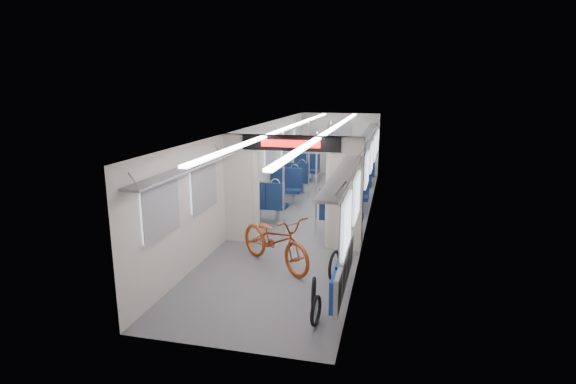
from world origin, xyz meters
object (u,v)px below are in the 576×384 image
Objects in this scene: bike_hoop_a at (316,312)px; stanchion_far_right at (330,163)px; bike_hoop_b at (314,295)px; seat_bay_near_left at (277,192)px; bicycle at (275,240)px; stanchion_near_left at (284,184)px; seat_bay_far_left at (301,171)px; stanchion_near_right at (316,184)px; seat_bay_near_right at (346,199)px; stanchion_far_left at (309,160)px; seat_bay_far_right at (358,174)px; bike_hoop_c at (334,267)px; flip_bench at (343,269)px.

stanchion_far_right is at bearing 96.80° from bike_hoop_a.
seat_bay_near_left is (-1.89, 5.02, 0.33)m from bike_hoop_b.
stanchion_near_left is at bearing 46.94° from bicycle.
seat_bay_far_left is 4.81m from stanchion_near_right.
seat_bay_near_left reaches higher than bike_hoop_b.
bicycle is at bearing -100.73° from stanchion_near_right.
seat_bay_near_right is 2.60m from stanchion_far_left.
seat_bay_far_right is (-0.02, 7.97, 0.34)m from bike_hoop_b.
stanchion_far_left is at bearing 101.49° from bike_hoop_b.
stanchion_far_right is at bearing 111.41° from seat_bay_near_right.
stanchion_far_left is at bearing 105.17° from bike_hoop_c.
stanchion_near_right is (1.30, -1.50, 0.59)m from seat_bay_near_left.
bike_hoop_a is 1.55m from bike_hoop_c.
bike_hoop_b is 1.08m from bike_hoop_c.
stanchion_far_left is at bearing 122.09° from seat_bay_near_right.
stanchion_near_right reaches higher than seat_bay_near_left.
seat_bay_near_left is (-0.90, 3.57, 0.05)m from bicycle.
seat_bay_near_left is at bearing 166.23° from seat_bay_near_right.
flip_bench is 4.83× the size of bike_hoop_a.
stanchion_near_right reaches higher than bicycle.
flip_bench is 0.94m from bike_hoop_c.
seat_bay_far_right is at bearing 68.50° from stanchion_far_right.
stanchion_far_left is at bearing -69.59° from seat_bay_far_left.
stanchion_far_left reaches higher than seat_bay_near_left.
bike_hoop_b is at bearing -150.77° from flip_bench.
bike_hoop_b is 3.69m from stanchion_near_right.
flip_bench is 0.96× the size of seat_bay_far_right.
bicycle is 4.37× the size of bike_hoop_a.
flip_bench is 5.31m from seat_bay_near_left.
stanchion_near_left is at bearing -101.34° from stanchion_far_right.
stanchion_far_right reaches higher than flip_bench.
stanchion_near_left is at bearing 118.75° from flip_bench.
stanchion_near_right and stanchion_far_right have the same top height.
stanchion_far_left is (-1.77, 6.48, 0.57)m from flip_bench.
seat_bay_far_left is at bearing 105.76° from stanchion_near_right.
bicycle reaches higher than bike_hoop_a.
bicycle is at bearing -82.27° from seat_bay_far_left.
bike_hoop_b is at bearing -89.89° from seat_bay_far_right.
stanchion_near_left reaches higher than seat_bay_near_left.
bicycle is at bearing -80.79° from stanchion_near_left.
bike_hoop_b is 0.21× the size of stanchion_far_left.
bike_hoop_b is at bearing -80.50° from stanchion_near_right.
bicycle reaches higher than bike_hoop_c.
stanchion_near_left is (-1.28, 3.30, 0.93)m from bike_hoop_b.
seat_bay_near_left is at bearing 109.37° from stanchion_near_left.
bike_hoop_b is 0.22× the size of seat_bay_far_right.
stanchion_far_left is at bearing 105.25° from flip_bench.
bike_hoop_a is 0.19× the size of stanchion_near_left.
stanchion_far_right is at bearing -33.04° from stanchion_far_left.
bike_hoop_b is at bearing -76.91° from seat_bay_far_left.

